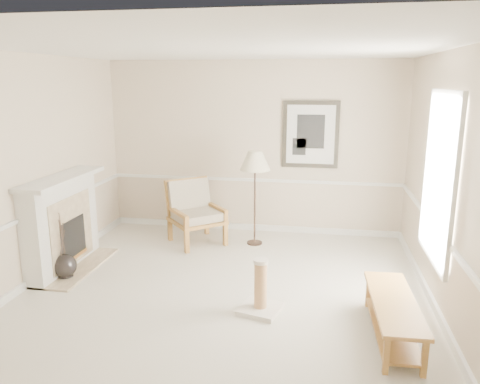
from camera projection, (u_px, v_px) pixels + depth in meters
name	position (u px, v px, depth m)	size (l,w,h in m)	color
ground	(220.00, 299.00, 5.62)	(5.50, 5.50, 0.00)	silver
room	(232.00, 144.00, 5.24)	(5.04, 5.54, 2.92)	beige
fireplace	(63.00, 224.00, 6.44)	(0.64, 1.64, 1.31)	white
floor_vase	(65.00, 267.00, 6.18)	(0.31, 0.31, 0.92)	black
armchair	(194.00, 209.00, 7.55)	(1.10, 1.11, 1.01)	#9B6832
floor_lamp	(255.00, 163.00, 7.24)	(0.54, 0.54, 1.51)	black
bench	(393.00, 312.00, 4.74)	(0.47, 1.44, 0.41)	#9B6832
scratching_post	(260.00, 295.00, 5.29)	(0.54, 0.54, 0.63)	white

